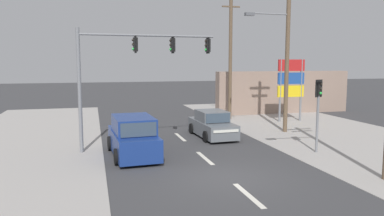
{
  "coord_description": "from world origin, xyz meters",
  "views": [
    {
      "loc": [
        -4.89,
        -13.08,
        4.4
      ],
      "look_at": [
        -0.35,
        4.0,
        2.21
      ],
      "focal_mm": 35.0,
      "sensor_mm": 36.0,
      "label": 1
    }
  ],
  "objects": [
    {
      "name": "pedestal_signal_right_kerb",
      "position": [
        5.56,
        2.59,
        2.42
      ],
      "size": [
        0.43,
        0.31,
        3.56
      ],
      "color": "slate",
      "rests_on": "ground"
    },
    {
      "name": "suv_kerbside_parked",
      "position": [
        -3.14,
        4.24,
        0.88
      ],
      "size": [
        2.26,
        4.63,
        1.9
      ],
      "color": "navy",
      "rests_on": "ground"
    },
    {
      "name": "shopping_plaza_sign",
      "position": [
        9.2,
        11.61,
        2.98
      ],
      "size": [
        2.1,
        0.16,
        4.6
      ],
      "color": "slate",
      "rests_on": "ground"
    },
    {
      "name": "traffic_signal_mast",
      "position": [
        -3.12,
        5.64,
        4.35
      ],
      "size": [
        6.88,
        0.66,
        6.0
      ],
      "color": "slate",
      "rests_on": "ground"
    },
    {
      "name": "kerb_left_verge",
      "position": [
        -8.5,
        4.0,
        0.01
      ],
      "size": [
        8.0,
        40.0,
        0.02
      ],
      "primitive_type": "cube",
      "color": "#A39E99",
      "rests_on": "ground"
    },
    {
      "name": "utility_pole_midground_right",
      "position": [
        6.62,
        7.86,
        5.4
      ],
      "size": [
        3.78,
        0.39,
        10.07
      ],
      "color": "brown",
      "rests_on": "ground"
    },
    {
      "name": "lane_dash_far",
      "position": [
        0.0,
        8.0,
        0.0
      ],
      "size": [
        0.2,
        2.4,
        0.01
      ],
      "primitive_type": "cube",
      "color": "silver",
      "rests_on": "ground"
    },
    {
      "name": "shopfront_wall_far",
      "position": [
        11.0,
        16.0,
        1.8
      ],
      "size": [
        12.0,
        1.0,
        3.6
      ],
      "primitive_type": "cube",
      "color": "gray",
      "rests_on": "ground"
    },
    {
      "name": "lane_dash_mid",
      "position": [
        0.0,
        3.0,
        0.0
      ],
      "size": [
        0.2,
        2.4,
        0.01
      ],
      "primitive_type": "cube",
      "color": "silver",
      "rests_on": "ground"
    },
    {
      "name": "utility_pole_background_right",
      "position": [
        5.29,
        13.85,
        5.04
      ],
      "size": [
        1.8,
        0.26,
        9.6
      ],
      "color": "brown",
      "rests_on": "ground"
    },
    {
      "name": "kerb_right_verge",
      "position": [
        9.0,
        2.0,
        0.01
      ],
      "size": [
        10.0,
        44.0,
        0.02
      ],
      "primitive_type": "cube",
      "color": "#A39E99",
      "rests_on": "ground"
    },
    {
      "name": "sedan_crossing_left",
      "position": [
        1.83,
        7.59,
        0.7
      ],
      "size": [
        2.03,
        4.3,
        1.56
      ],
      "color": "slate",
      "rests_on": "ground"
    },
    {
      "name": "lane_dash_near",
      "position": [
        0.0,
        -2.0,
        0.0
      ],
      "size": [
        0.2,
        2.4,
        0.01
      ],
      "primitive_type": "cube",
      "color": "silver",
      "rests_on": "ground"
    },
    {
      "name": "ground_plane",
      "position": [
        0.0,
        0.0,
        0.0
      ],
      "size": [
        140.0,
        140.0,
        0.0
      ],
      "primitive_type": "plane",
      "color": "#3A3A3D"
    }
  ]
}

